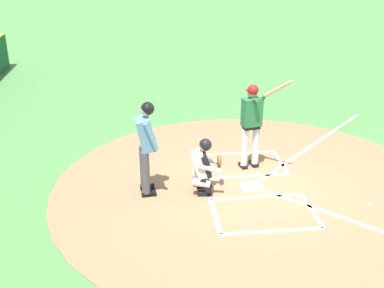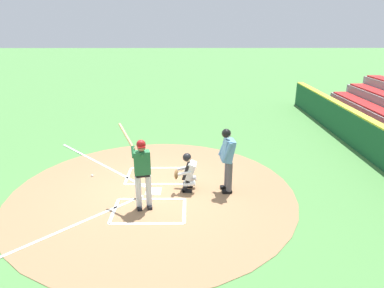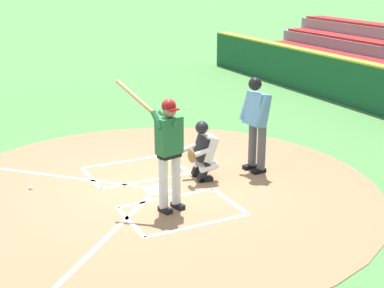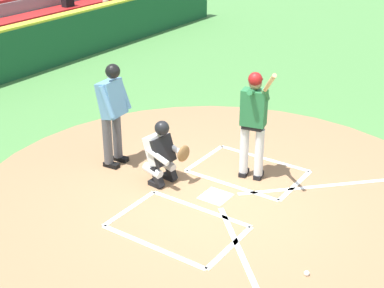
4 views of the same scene
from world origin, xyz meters
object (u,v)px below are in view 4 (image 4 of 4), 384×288
object	(u,v)px
batter	(254,118)
catcher	(162,151)
plate_umpire	(112,108)
baseball	(307,273)

from	to	relation	value
batter	catcher	xyz separation A→B (m)	(0.98, -1.13, -0.51)
plate_umpire	baseball	bearing A→B (deg)	76.50
catcher	plate_umpire	size ratio (longest dim) A/B	0.61
batter	baseball	distance (m)	2.87
plate_umpire	baseball	world-z (taller)	plate_umpire
batter	baseball	bearing A→B (deg)	44.49
baseball	plate_umpire	bearing A→B (deg)	-103.50
batter	plate_umpire	distance (m)	2.42
batter	plate_umpire	xyz separation A→B (m)	(0.91, -2.24, -0.02)
catcher	plate_umpire	distance (m)	1.21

